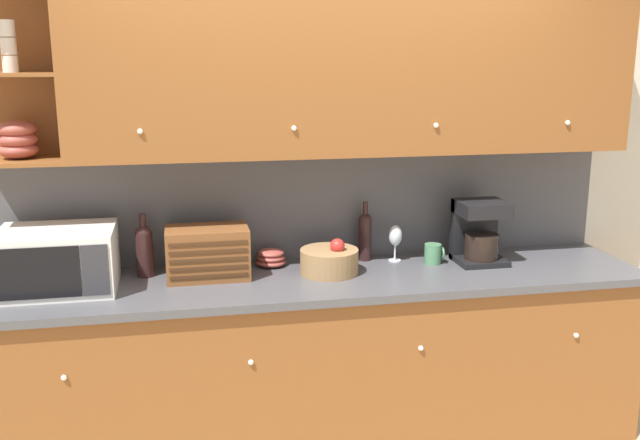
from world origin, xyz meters
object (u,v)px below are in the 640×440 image
at_px(coffee_maker, 479,231).
at_px(bread_box, 208,253).
at_px(microwave, 58,260).
at_px(wine_glass, 395,237).
at_px(bowl_stack_on_counter, 271,258).
at_px(fruit_basket, 330,261).
at_px(second_wine_bottle, 365,234).
at_px(wine_bottle, 144,248).
at_px(mug, 433,254).

bearing_deg(coffee_maker, bread_box, 179.75).
relative_size(microwave, wine_glass, 2.66).
relative_size(microwave, bread_box, 1.30).
xyz_separation_m(bowl_stack_on_counter, wine_glass, (0.67, -0.04, 0.09)).
height_order(bread_box, coffee_maker, coffee_maker).
height_order(bowl_stack_on_counter, fruit_basket, fruit_basket).
bearing_deg(microwave, bowl_stack_on_counter, 10.48).
bearing_deg(second_wine_bottle, microwave, -172.36).
bearing_deg(bowl_stack_on_counter, second_wine_bottle, 1.84).
height_order(microwave, fruit_basket, microwave).
xyz_separation_m(bread_box, bowl_stack_on_counter, (0.33, 0.13, -0.08)).
xyz_separation_m(wine_bottle, bowl_stack_on_counter, (0.64, 0.05, -0.10)).
xyz_separation_m(bread_box, coffee_maker, (1.44, -0.01, 0.04)).
height_order(bread_box, mug, bread_box).
distance_m(bowl_stack_on_counter, fruit_basket, 0.33).
relative_size(microwave, wine_bottle, 1.66).
xyz_separation_m(bowl_stack_on_counter, mug, (0.86, -0.12, 0.01)).
distance_m(wine_glass, mug, 0.22).
distance_m(second_wine_bottle, wine_glass, 0.16).
relative_size(bowl_stack_on_counter, coffee_maker, 0.47).
bearing_deg(wine_glass, bowl_stack_on_counter, 176.76).
bearing_deg(wine_glass, mug, -24.10).
height_order(fruit_basket, mug, fruit_basket).
distance_m(wine_bottle, bread_box, 0.32).
distance_m(microwave, fruit_basket, 1.32).
relative_size(second_wine_bottle, coffee_maker, 0.96).
bearing_deg(wine_bottle, wine_glass, 0.50).
bearing_deg(fruit_basket, bowl_stack_on_counter, 146.34).
bearing_deg(wine_bottle, mug, -2.77).
bearing_deg(fruit_basket, bread_box, 174.91).
bearing_deg(wine_bottle, coffee_maker, -2.84).
height_order(bowl_stack_on_counter, mug, mug).
relative_size(wine_bottle, second_wine_bottle, 1.00).
height_order(bread_box, bowl_stack_on_counter, bread_box).
distance_m(bowl_stack_on_counter, coffee_maker, 1.12).
bearing_deg(wine_bottle, bowl_stack_on_counter, 4.37).
bearing_deg(bowl_stack_on_counter, wine_bottle, -175.63).
distance_m(microwave, mug, 1.90).
relative_size(bowl_stack_on_counter, fruit_basket, 0.53).
bearing_deg(bread_box, wine_bottle, 165.45).
relative_size(bread_box, fruit_basket, 1.37).
bearing_deg(second_wine_bottle, bread_box, -170.23).
xyz_separation_m(wine_bottle, wine_glass, (1.31, 0.01, -0.01)).
xyz_separation_m(fruit_basket, mug, (0.58, 0.06, -0.01)).
bearing_deg(wine_bottle, second_wine_bottle, 3.25).
height_order(wine_bottle, second_wine_bottle, second_wine_bottle).
bearing_deg(wine_glass, fruit_basket, -159.56).
bearing_deg(coffee_maker, microwave, -178.52).
relative_size(bread_box, wine_glass, 2.04).
relative_size(wine_bottle, coffee_maker, 0.95).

